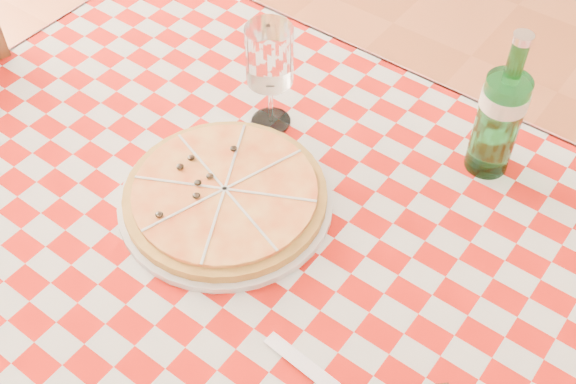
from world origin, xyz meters
name	(u,v)px	position (x,y,z in m)	size (l,w,h in m)	color
dining_table	(274,293)	(0.00, 0.00, 0.66)	(1.20, 0.80, 0.75)	brown
tablecloth	(274,255)	(0.00, 0.00, 0.75)	(1.30, 0.90, 0.01)	#A9110A
pizza_plate	(225,195)	(-0.11, 0.03, 0.78)	(0.31, 0.31, 0.04)	#B77E3D
water_bottle	(503,105)	(0.16, 0.33, 0.88)	(0.07, 0.07, 0.24)	#1B6C2B
wine_glass	(270,78)	(-0.16, 0.20, 0.85)	(0.07, 0.07, 0.18)	white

